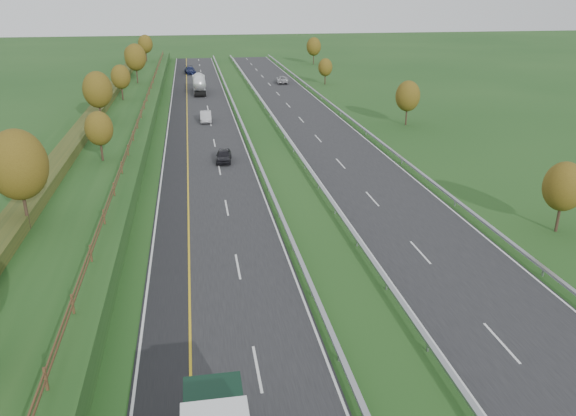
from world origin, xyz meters
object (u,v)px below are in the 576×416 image
at_px(road_tanker, 199,83).
at_px(car_small_far, 190,70).
at_px(car_dark_near, 224,156).
at_px(car_oncoming, 282,80).
at_px(car_silver_mid, 206,116).

relative_size(road_tanker, car_small_far, 2.01).
relative_size(road_tanker, car_dark_near, 2.64).
relative_size(car_small_far, car_oncoming, 1.06).
bearing_deg(car_oncoming, car_dark_near, 80.25).
xyz_separation_m(car_dark_near, car_oncoming, (16.31, 58.10, 0.01)).
distance_m(car_dark_near, car_oncoming, 60.34).
height_order(road_tanker, car_small_far, road_tanker).
distance_m(road_tanker, car_oncoming, 20.27).
relative_size(car_dark_near, car_oncoming, 0.80).
height_order(road_tanker, car_oncoming, road_tanker).
height_order(car_small_far, car_oncoming, car_small_far).
distance_m(road_tanker, car_silver_mid, 26.67).
bearing_deg(car_small_far, car_silver_mid, -94.89).
xyz_separation_m(road_tanker, car_silver_mid, (0.33, -26.65, -1.04)).
bearing_deg(car_small_far, car_dark_near, -94.48).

